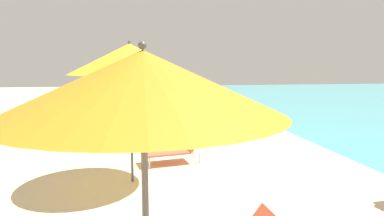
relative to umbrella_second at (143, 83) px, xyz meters
name	(u,v)px	position (x,y,z in m)	size (l,w,h in m)	color
umbrella_second	(143,83)	(0.00, 0.00, 0.00)	(2.03, 2.03, 2.53)	#4C4C51
umbrella_third	(130,59)	(-0.17, 4.23, 0.25)	(2.37, 2.37, 2.85)	#4C4C51
lounger_third_shoreside	(174,149)	(0.82, 5.38, -1.91)	(1.49, 0.81, 0.69)	#D8593F
umbrella_farthest	(129,55)	(-0.29, 9.13, 0.49)	(2.46, 2.46, 3.12)	olive
lounger_farthest_shoreside	(157,119)	(0.71, 10.34, -1.96)	(1.28, 0.73, 0.57)	#D8593F
lounger_farthest_inland	(149,131)	(0.31, 8.17, -1.98)	(1.49, 0.84, 0.51)	#D8593F
person_walking_far	(196,112)	(1.68, 7.17, -1.26)	(0.42, 0.38, 1.62)	#D8334C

